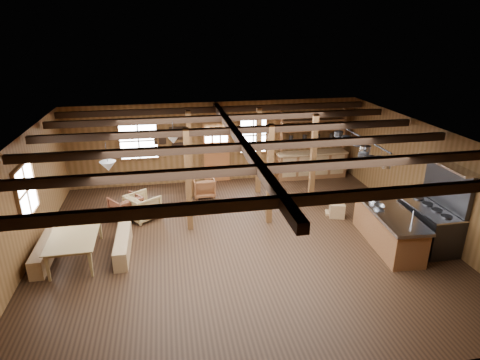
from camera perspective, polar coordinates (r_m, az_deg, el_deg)
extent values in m
cube|color=black|center=(10.36, 0.06, -8.89)|extent=(10.00, 9.00, 0.02)
cube|color=black|center=(9.28, 0.07, 6.38)|extent=(10.00, 9.00, 0.02)
cube|color=brown|center=(10.15, -28.99, -3.49)|extent=(0.02, 9.00, 2.80)
cube|color=brown|center=(11.69, 24.96, 0.24)|extent=(0.02, 9.00, 2.80)
cube|color=brown|center=(13.96, -3.41, 5.37)|extent=(10.00, 0.02, 2.80)
cube|color=brown|center=(5.96, 8.61, -18.33)|extent=(10.00, 0.02, 2.80)
cube|color=black|center=(6.11, 6.21, -3.05)|extent=(9.80, 0.12, 0.18)
cube|color=black|center=(7.45, 2.94, 1.57)|extent=(9.80, 0.12, 0.18)
cube|color=black|center=(8.85, 0.67, 4.75)|extent=(9.80, 0.12, 0.18)
cube|color=black|center=(10.27, -0.98, 7.06)|extent=(9.80, 0.12, 0.18)
cube|color=black|center=(11.71, -2.24, 8.80)|extent=(9.80, 0.12, 0.18)
cube|color=black|center=(12.97, -3.12, 9.99)|extent=(9.80, 0.12, 0.18)
cube|color=black|center=(9.32, 0.07, 5.60)|extent=(0.18, 8.82, 0.18)
cube|color=#4F3116|center=(10.53, -7.39, -0.07)|extent=(0.15, 0.15, 2.80)
cube|color=#4F3116|center=(12.62, -7.14, 3.53)|extent=(0.15, 0.15, 2.80)
cube|color=#4F3116|center=(10.85, 4.27, 0.71)|extent=(0.15, 0.15, 2.80)
cube|color=#4F3116|center=(12.92, 2.65, 4.10)|extent=(0.15, 0.15, 2.80)
cube|color=#4F3116|center=(12.23, 10.35, 2.78)|extent=(0.15, 0.15, 2.80)
cube|color=brown|center=(14.15, -3.30, 1.99)|extent=(0.90, 0.06, 1.10)
cube|color=#4F3116|center=(13.95, -5.31, 3.81)|extent=(0.06, 0.08, 2.10)
cube|color=#4F3116|center=(14.06, -1.40, 4.04)|extent=(0.06, 0.08, 2.10)
cube|color=#4F3116|center=(13.72, -3.44, 8.20)|extent=(1.02, 0.08, 0.06)
cube|color=white|center=(13.86, -3.39, 5.90)|extent=(0.84, 0.02, 0.90)
cube|color=white|center=(13.78, -14.23, 5.42)|extent=(1.20, 0.02, 1.20)
cube|color=#4F3116|center=(13.78, -14.23, 5.42)|extent=(1.32, 0.06, 1.32)
cube|color=white|center=(14.07, 1.89, 6.37)|extent=(0.90, 0.02, 1.20)
cube|color=#4F3116|center=(14.07, 1.89, 6.37)|extent=(1.02, 0.06, 1.32)
cube|color=white|center=(10.51, -28.15, -1.38)|extent=(0.02, 1.20, 1.20)
cube|color=#4F3116|center=(10.51, -28.15, -1.38)|extent=(0.14, 1.24, 1.32)
cube|color=beige|center=(13.71, -8.85, 6.60)|extent=(0.50, 0.03, 0.40)
cube|color=black|center=(13.70, -8.85, 6.59)|extent=(0.55, 0.02, 0.45)
cube|color=beige|center=(13.73, -11.34, 6.03)|extent=(0.35, 0.03, 0.45)
cube|color=black|center=(13.72, -11.34, 6.02)|extent=(0.40, 0.02, 0.50)
cube|color=beige|center=(13.84, -8.73, 4.59)|extent=(0.40, 0.03, 0.30)
cube|color=black|center=(13.83, -8.73, 4.58)|extent=(0.45, 0.02, 0.35)
cube|color=brown|center=(14.75, 10.05, 2.08)|extent=(2.50, 0.55, 0.90)
cube|color=olive|center=(14.59, 10.19, 3.84)|extent=(2.55, 0.60, 0.06)
cube|color=brown|center=(14.52, 10.22, 5.69)|extent=(2.30, 0.35, 0.04)
cube|color=brown|center=(14.43, 10.31, 7.03)|extent=(2.30, 0.35, 0.04)
cube|color=brown|center=(14.36, 10.40, 8.39)|extent=(2.30, 0.35, 0.04)
cube|color=brown|center=(14.07, 5.89, 6.90)|extent=(0.04, 0.35, 1.40)
cube|color=brown|center=(14.88, 14.49, 7.12)|extent=(0.04, 0.35, 1.40)
cylinder|color=#2E2E30|center=(9.29, -18.47, 3.78)|extent=(0.02, 0.02, 0.45)
cone|color=white|center=(9.39, -18.25, 1.88)|extent=(0.36, 0.36, 0.22)
cylinder|color=#2E2E30|center=(11.13, -9.57, 7.32)|extent=(0.02, 0.02, 0.45)
cone|color=white|center=(11.21, -9.47, 5.70)|extent=(0.36, 0.36, 0.22)
cylinder|color=#2E2E30|center=(10.64, 16.71, 5.95)|extent=(0.04, 3.00, 0.04)
cylinder|color=#2E2E30|center=(9.54, 20.19, 3.10)|extent=(0.01, 0.01, 0.24)
cylinder|color=#BBBDC2|center=(9.60, 20.05, 2.04)|extent=(0.20, 0.20, 0.14)
cylinder|color=#2E2E30|center=(9.80, 19.48, 3.70)|extent=(0.01, 0.01, 0.22)
cylinder|color=#2E2E30|center=(9.85, 19.35, 2.70)|extent=(0.27, 0.27, 0.14)
cylinder|color=#2E2E30|center=(10.00, 18.06, 4.00)|extent=(0.01, 0.01, 0.29)
cylinder|color=#BBBDC2|center=(10.06, 17.92, 2.84)|extent=(0.28, 0.28, 0.14)
cylinder|color=#2E2E30|center=(10.26, 17.27, 4.49)|extent=(0.01, 0.01, 0.29)
cylinder|color=#2E2E30|center=(10.32, 17.14, 3.34)|extent=(0.26, 0.26, 0.14)
cylinder|color=#2E2E30|center=(10.59, 17.49, 5.20)|extent=(0.01, 0.01, 0.21)
cylinder|color=#BBBDC2|center=(10.63, 17.38, 4.29)|extent=(0.27, 0.27, 0.14)
cylinder|color=#2E2E30|center=(10.81, 16.53, 5.78)|extent=(0.01, 0.01, 0.15)
cylinder|color=#2E2E30|center=(10.85, 16.45, 5.03)|extent=(0.22, 0.22, 0.14)
cylinder|color=#2E2E30|center=(11.06, 15.60, 6.06)|extent=(0.01, 0.01, 0.20)
cylinder|color=#BBBDC2|center=(11.10, 15.51, 5.20)|extent=(0.18, 0.18, 0.14)
cylinder|color=#2E2E30|center=(11.31, 14.87, 6.51)|extent=(0.01, 0.01, 0.18)
cylinder|color=#2E2E30|center=(11.34, 14.80, 5.73)|extent=(0.22, 0.22, 0.14)
cylinder|color=#2E2E30|center=(11.55, 13.92, 6.63)|extent=(0.01, 0.01, 0.29)
cylinder|color=#BBBDC2|center=(11.61, 13.83, 5.60)|extent=(0.18, 0.18, 0.14)
cylinder|color=#2E2E30|center=(11.86, 13.93, 7.19)|extent=(0.01, 0.01, 0.21)
cylinder|color=#2E2E30|center=(11.90, 13.85, 6.37)|extent=(0.25, 0.25, 0.14)
cube|color=brown|center=(10.72, 20.27, -6.55)|extent=(0.97, 2.45, 0.86)
cube|color=#BBBDC2|center=(10.53, 20.59, -4.28)|extent=(1.06, 2.56, 0.08)
cylinder|color=#2E2E30|center=(10.07, 22.29, -5.68)|extent=(0.44, 0.44, 0.06)
cylinder|color=#BBBDC2|center=(10.12, 23.37, -4.78)|extent=(0.03, 0.03, 0.30)
cube|color=olive|center=(11.88, 13.62, -4.24)|extent=(0.54, 0.45, 0.42)
cube|color=#2E2E30|center=(11.11, 25.21, -6.01)|extent=(0.86, 1.62, 0.97)
cube|color=#BBBDC2|center=(10.91, 25.61, -3.62)|extent=(0.89, 1.64, 0.04)
cube|color=#2E2E30|center=(10.89, 27.45, -0.70)|extent=(0.12, 1.62, 1.08)
cube|color=#BBBDC2|center=(10.65, 27.42, 1.96)|extent=(0.40, 1.73, 0.05)
imported|color=olive|center=(10.29, -22.05, -8.62)|extent=(1.10, 1.93, 0.67)
cube|color=olive|center=(10.53, -26.01, -9.27)|extent=(0.31, 1.64, 0.45)
cube|color=olive|center=(10.17, -16.30, -8.90)|extent=(0.31, 1.68, 0.46)
imported|color=brown|center=(11.84, -15.90, -3.79)|extent=(1.05, 1.06, 0.70)
imported|color=brown|center=(12.96, -5.15, -1.00)|extent=(0.70, 0.72, 0.63)
imported|color=#9A7B46|center=(11.73, -13.62, -3.70)|extent=(1.12, 1.11, 0.74)
cylinder|color=#BBBDC2|center=(11.07, 18.70, -2.07)|extent=(0.28, 0.28, 0.17)
imported|color=silver|center=(10.56, 19.20, -3.57)|extent=(0.33, 0.33, 0.07)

